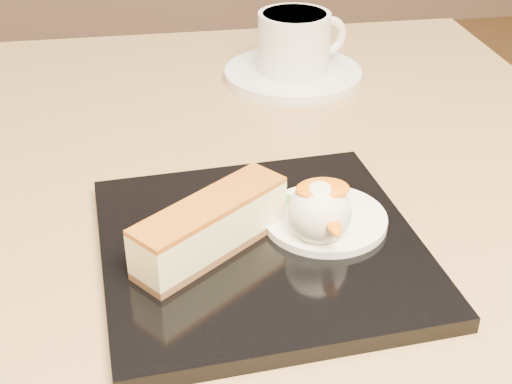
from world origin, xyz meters
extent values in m
cube|color=brown|center=(0.00, 0.00, 0.70)|extent=(0.80, 0.80, 0.04)
cube|color=black|center=(0.06, -0.09, 0.73)|extent=(0.24, 0.24, 0.01)
cube|color=brown|center=(0.02, -0.09, 0.73)|extent=(0.11, 0.10, 0.01)
cube|color=#FBEEA4|center=(0.02, -0.09, 0.75)|extent=(0.11, 0.10, 0.03)
cube|color=#90470F|center=(0.02, -0.09, 0.77)|extent=(0.11, 0.10, 0.00)
cylinder|color=white|center=(0.11, -0.07, 0.73)|extent=(0.09, 0.09, 0.01)
sphere|color=white|center=(0.10, -0.09, 0.75)|extent=(0.04, 0.04, 0.04)
ellipsoid|color=orange|center=(0.10, -0.09, 0.77)|extent=(0.04, 0.03, 0.01)
ellipsoid|color=#2F822A|center=(0.08, -0.05, 0.74)|extent=(0.02, 0.01, 0.00)
ellipsoid|color=#2F822A|center=(0.09, -0.05, 0.74)|extent=(0.02, 0.02, 0.00)
ellipsoid|color=#2F822A|center=(0.07, -0.04, 0.74)|extent=(0.01, 0.02, 0.00)
cylinder|color=white|center=(0.14, 0.23, 0.72)|extent=(0.15, 0.15, 0.01)
cylinder|color=white|center=(0.14, 0.23, 0.76)|extent=(0.08, 0.08, 0.06)
cylinder|color=black|center=(0.14, 0.23, 0.79)|extent=(0.07, 0.07, 0.00)
torus|color=white|center=(0.19, 0.24, 0.76)|extent=(0.05, 0.02, 0.04)
camera|label=1|loc=(-0.01, -0.49, 1.02)|focal=50.00mm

